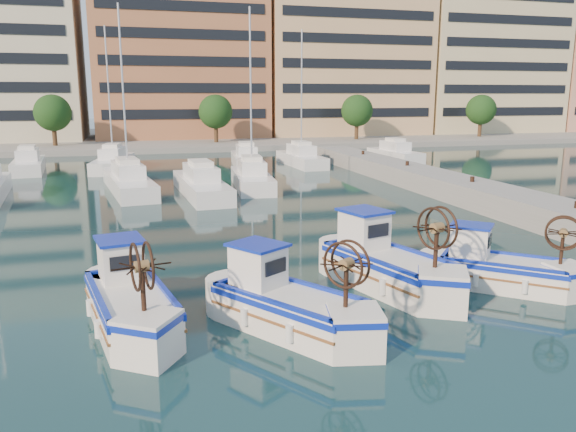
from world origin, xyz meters
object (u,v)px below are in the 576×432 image
object	(u,v)px
fishing_boat_a	(130,299)
fishing_boat_b	(286,302)
fishing_boat_c	(386,263)
fishing_boat_d	(499,267)

from	to	relation	value
fishing_boat_a	fishing_boat_b	bearing A→B (deg)	-28.86
fishing_boat_c	fishing_boat_d	xyz separation A→B (m)	(3.48, -0.98, -0.13)
fishing_boat_b	fishing_boat_c	bearing A→B (deg)	-2.30
fishing_boat_b	fishing_boat_a	bearing A→B (deg)	128.54
fishing_boat_a	fishing_boat_c	bearing A→B (deg)	-2.99
fishing_boat_b	fishing_boat_c	size ratio (longest dim) A/B	0.91
fishing_boat_b	fishing_boat_d	world-z (taller)	fishing_boat_b
fishing_boat_a	fishing_boat_d	bearing A→B (deg)	-10.27
fishing_boat_b	fishing_boat_d	size ratio (longest dim) A/B	1.13
fishing_boat_a	fishing_boat_d	size ratio (longest dim) A/B	1.16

